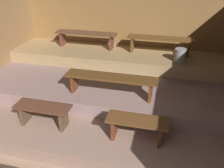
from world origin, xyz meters
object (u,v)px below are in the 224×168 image
object	(u,v)px
bench_upper_left	(86,36)
pail_upper	(180,55)
bench_lower_right	(137,125)
bench_middle_center	(111,80)
bench_upper_right	(160,41)
bench_lower_left	(43,111)

from	to	relation	value
bench_upper_left	pail_upper	distance (m)	2.33
bench_lower_right	bench_upper_left	size ratio (longest dim) A/B	0.61
bench_middle_center	bench_upper_left	xyz separation A→B (m)	(-1.08, 1.75, 0.26)
bench_upper_left	bench_upper_right	world-z (taller)	same
bench_lower_left	bench_middle_center	bearing A→B (deg)	40.72
bench_lower_right	bench_middle_center	size ratio (longest dim) A/B	0.55
bench_middle_center	bench_lower_right	bearing A→B (deg)	-53.21
bench_lower_right	bench_upper_right	world-z (taller)	bench_upper_right
bench_lower_left	bench_upper_right	bearing A→B (deg)	56.71
pail_upper	bench_lower_left	bearing A→B (deg)	-135.12
bench_lower_right	bench_middle_center	bearing A→B (deg)	126.79
bench_upper_right	pail_upper	bearing A→B (deg)	-41.19
pail_upper	bench_upper_left	bearing A→B (deg)	169.67
bench_lower_left	bench_upper_right	distance (m)	3.13
bench_upper_left	pail_upper	world-z (taller)	bench_upper_left
bench_upper_left	pail_upper	xyz separation A→B (m)	(2.29, -0.42, -0.16)
bench_lower_left	bench_upper_right	size ratio (longest dim) A/B	0.61
pail_upper	bench_lower_right	bearing A→B (deg)	-105.45
bench_lower_left	pail_upper	world-z (taller)	pail_upper
bench_lower_left	bench_upper_left	world-z (taller)	bench_upper_left
bench_upper_right	pail_upper	size ratio (longest dim) A/B	5.37
bench_lower_left	bench_upper_left	distance (m)	2.64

